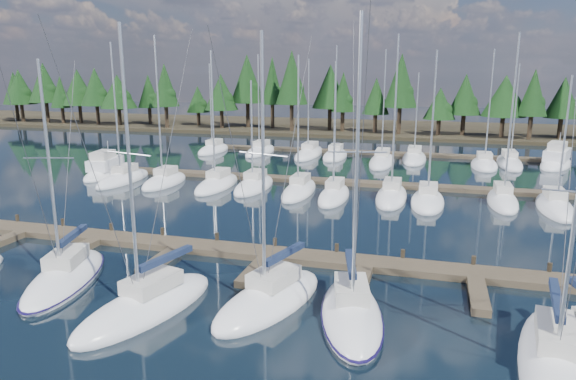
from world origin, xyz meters
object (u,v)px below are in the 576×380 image
(front_sailboat_2, at_px, (147,306))
(front_sailboat_4, at_px, (351,313))
(front_sailboat_3, at_px, (270,299))
(front_sailboat_5, at_px, (554,363))
(motor_yacht_left, at_px, (106,170))
(front_sailboat_1, at_px, (65,278))
(motor_yacht_right, at_px, (556,162))
(main_dock, at_px, (267,257))

(front_sailboat_2, bearing_deg, front_sailboat_4, 10.90)
(front_sailboat_3, xyz_separation_m, front_sailboat_5, (12.32, -2.40, -0.00))
(front_sailboat_3, distance_m, motor_yacht_left, 37.77)
(front_sailboat_1, xyz_separation_m, motor_yacht_right, (33.54, 45.96, 0.25))
(main_dock, relative_size, motor_yacht_right, 4.32)
(front_sailboat_2, distance_m, motor_yacht_right, 55.11)
(main_dock, xyz_separation_m, front_sailboat_2, (-3.46, -8.03, 0.08))
(front_sailboat_2, distance_m, front_sailboat_4, 9.78)
(front_sailboat_1, distance_m, front_sailboat_2, 6.38)
(motor_yacht_right, bearing_deg, front_sailboat_1, -126.12)
(main_dock, distance_m, front_sailboat_1, 11.40)
(front_sailboat_1, bearing_deg, front_sailboat_3, 2.24)
(front_sailboat_5, bearing_deg, motor_yacht_left, 144.43)
(front_sailboat_1, height_order, motor_yacht_left, front_sailboat_1)
(main_dock, distance_m, front_sailboat_2, 8.74)
(main_dock, height_order, front_sailboat_2, front_sailboat_2)
(front_sailboat_4, bearing_deg, main_dock, 134.82)
(front_sailboat_3, relative_size, front_sailboat_5, 1.06)
(front_sailboat_3, distance_m, motor_yacht_right, 50.53)
(motor_yacht_left, bearing_deg, main_dock, -38.60)
(front_sailboat_2, relative_size, motor_yacht_left, 1.52)
(main_dock, xyz_separation_m, front_sailboat_1, (-9.57, -6.19, 0.07))
(motor_yacht_left, relative_size, motor_yacht_right, 0.91)
(front_sailboat_3, height_order, motor_yacht_left, front_sailboat_3)
(front_sailboat_5, bearing_deg, main_dock, 150.42)
(front_sailboat_1, distance_m, motor_yacht_right, 56.89)
(main_dock, xyz_separation_m, motor_yacht_left, (-25.39, 20.27, 0.29))
(front_sailboat_4, bearing_deg, motor_yacht_left, 140.01)
(front_sailboat_3, distance_m, front_sailboat_5, 12.56)
(front_sailboat_4, xyz_separation_m, front_sailboat_5, (8.19, -1.95, -0.01))
(front_sailboat_1, distance_m, front_sailboat_5, 23.98)
(main_dock, relative_size, front_sailboat_1, 3.47)
(motor_yacht_left, height_order, motor_yacht_right, motor_yacht_right)
(main_dock, bearing_deg, front_sailboat_3, -70.72)
(front_sailboat_5, bearing_deg, front_sailboat_3, 168.98)
(main_dock, bearing_deg, front_sailboat_5, -29.58)
(motor_yacht_right, bearing_deg, front_sailboat_2, -119.84)
(front_sailboat_5, relative_size, motor_yacht_left, 1.41)
(front_sailboat_5, distance_m, motor_yacht_left, 48.83)
(front_sailboat_1, xyz_separation_m, front_sailboat_4, (15.71, 0.01, 0.02))
(front_sailboat_3, bearing_deg, front_sailboat_2, -157.22)
(front_sailboat_1, bearing_deg, motor_yacht_left, 120.88)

